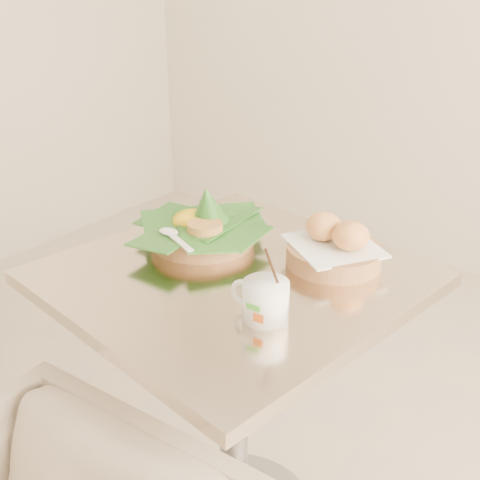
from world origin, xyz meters
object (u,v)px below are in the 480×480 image
Objects in this scene: coffee_mug at (265,299)px; bread_basket at (335,248)px; cafe_table at (233,357)px; rice_basket at (202,226)px.

bread_basket is at bearing 91.26° from coffee_mug.
rice_basket reaches higher than cafe_table.
rice_basket is at bearing -163.90° from bread_basket.
coffee_mug reaches higher than bread_basket.
cafe_table is 3.25× the size of bread_basket.
bread_basket reaches higher than cafe_table.
rice_basket reaches higher than bread_basket.
cafe_table is at bearing 145.03° from coffee_mug.
coffee_mug is at bearing -34.97° from cafe_table.
cafe_table is 0.35m from bread_basket.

